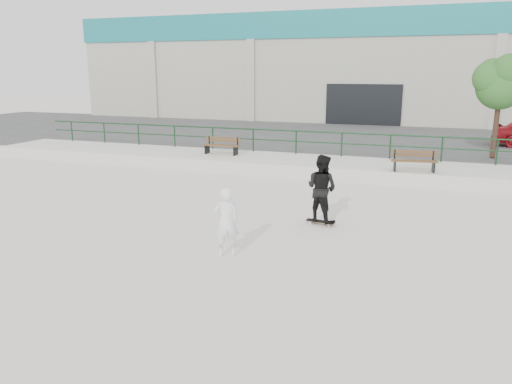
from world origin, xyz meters
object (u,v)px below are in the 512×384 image
at_px(bench_right, 414,161).
at_px(standing_skater, 322,188).
at_px(seated_skater, 226,222).
at_px(skateboard, 320,222).
at_px(tree, 502,81).
at_px(bench_left, 222,146).

xyz_separation_m(bench_right, standing_skater, (-2.09, -5.90, 0.13)).
relative_size(standing_skater, seated_skater, 1.16).
xyz_separation_m(skateboard, seated_skater, (-1.47, -3.03, 0.71)).
bearing_deg(standing_skater, tree, -95.43).
xyz_separation_m(tree, standing_skater, (-5.08, -9.92, -2.66)).
relative_size(tree, skateboard, 5.28).
bearing_deg(seated_skater, standing_skater, -145.27).
height_order(standing_skater, seated_skater, standing_skater).
relative_size(bench_left, bench_right, 0.97).
distance_m(bench_right, skateboard, 6.31).
distance_m(tree, skateboard, 11.71).
distance_m(skateboard, seated_skater, 3.44).
bearing_deg(bench_left, bench_right, -7.96).
height_order(bench_right, tree, tree).
bearing_deg(seated_skater, skateboard, -145.27).
xyz_separation_m(bench_left, seated_skater, (4.53, -10.07, -0.09)).
height_order(bench_right, skateboard, bench_right).
bearing_deg(bench_right, standing_skater, -119.00).
distance_m(bench_right, seated_skater, 9.61).
distance_m(bench_left, bench_right, 8.17).
relative_size(bench_right, tree, 0.40).
xyz_separation_m(bench_right, tree, (2.99, 4.03, 2.79)).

